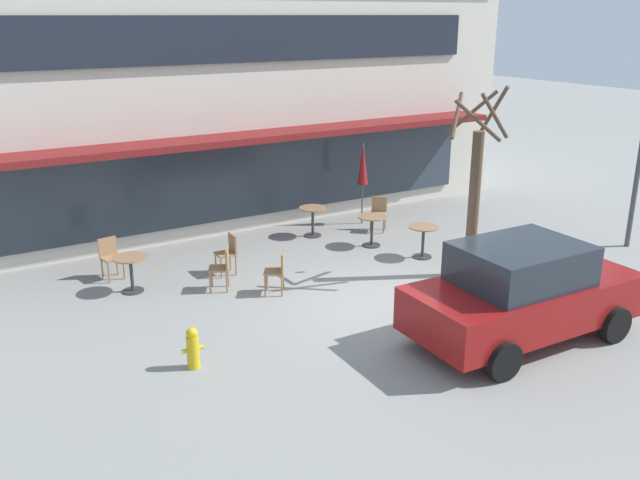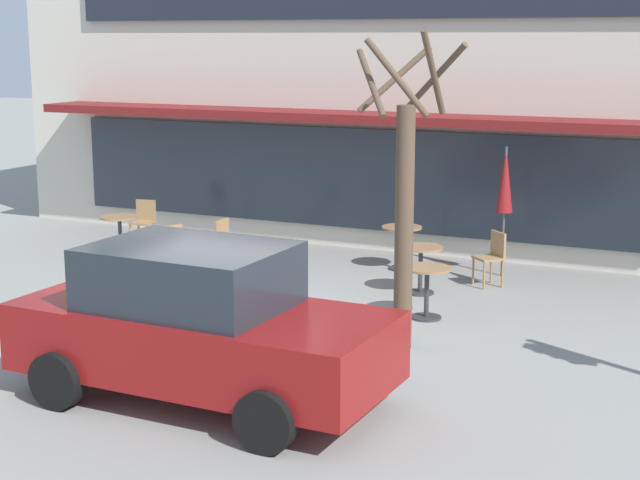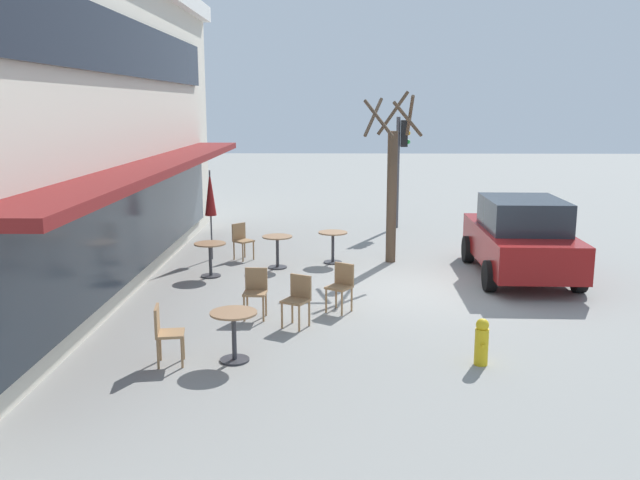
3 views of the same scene
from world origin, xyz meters
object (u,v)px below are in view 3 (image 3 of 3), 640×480
(cafe_table_by_tree, at_px, (333,242))
(cafe_chair_1, at_px, (341,284))
(cafe_chair_2, at_px, (242,238))
(fire_hydrant, at_px, (482,342))
(street_tree, at_px, (392,183))
(cafe_table_streetside, at_px, (234,328))
(cafe_table_mid_patio, at_px, (210,254))
(cafe_chair_3, at_px, (298,297))
(cafe_chair_4, at_px, (165,330))
(patio_umbrella_green_folded, at_px, (210,194))
(cafe_table_near_wall, at_px, (277,246))
(traffic_light_pole, at_px, (401,154))
(parked_sedan, at_px, (521,238))
(cafe_chair_0, at_px, (256,289))

(cafe_table_by_tree, xyz_separation_m, cafe_chair_1, (-3.90, -0.15, 0.01))
(cafe_chair_2, height_order, fire_hydrant, cafe_chair_2)
(street_tree, relative_size, fire_hydrant, 5.79)
(cafe_table_streetside, height_order, cafe_table_mid_patio, same)
(cafe_chair_3, distance_m, street_tree, 5.50)
(cafe_chair_1, distance_m, cafe_chair_4, 3.74)
(cafe_chair_1, bearing_deg, cafe_table_by_tree, 2.18)
(cafe_table_streetside, distance_m, cafe_chair_4, 1.00)
(cafe_chair_2, bearing_deg, cafe_chair_3, -162.27)
(cafe_table_mid_patio, height_order, patio_umbrella_green_folded, patio_umbrella_green_folded)
(cafe_table_streetside, xyz_separation_m, patio_umbrella_green_folded, (6.75, 1.51, 1.11))
(cafe_table_near_wall, relative_size, fire_hydrant, 1.08)
(traffic_light_pole, bearing_deg, cafe_chair_4, 158.29)
(parked_sedan, distance_m, traffic_light_pole, 6.56)
(cafe_chair_1, bearing_deg, cafe_chair_0, 104.65)
(cafe_table_by_tree, height_order, traffic_light_pole, traffic_light_pole)
(cafe_table_streetside, bearing_deg, cafe_chair_2, 6.55)
(cafe_table_streetside, height_order, traffic_light_pole, traffic_light_pole)
(cafe_table_near_wall, height_order, patio_umbrella_green_folded, patio_umbrella_green_folded)
(cafe_table_streetside, height_order, parked_sedan, parked_sedan)
(cafe_chair_3, bearing_deg, fire_hydrant, -121.81)
(cafe_chair_2, bearing_deg, cafe_table_near_wall, -133.09)
(cafe_chair_2, bearing_deg, cafe_table_mid_patio, 164.92)
(cafe_table_near_wall, xyz_separation_m, street_tree, (0.68, -2.69, 1.40))
(cafe_chair_3, xyz_separation_m, cafe_chair_4, (-1.79, 1.85, 0.00))
(cafe_table_near_wall, relative_size, cafe_chair_4, 0.85)
(cafe_chair_3, bearing_deg, patio_umbrella_green_folded, 24.91)
(cafe_chair_0, distance_m, fire_hydrant, 4.19)
(patio_umbrella_green_folded, bearing_deg, fire_hydrant, -143.01)
(cafe_table_by_tree, bearing_deg, patio_umbrella_green_folded, 83.61)
(cafe_table_by_tree, bearing_deg, cafe_table_near_wall, 112.69)
(cafe_table_mid_patio, relative_size, parked_sedan, 0.18)
(fire_hydrant, bearing_deg, cafe_table_mid_patio, 43.61)
(patio_umbrella_green_folded, xyz_separation_m, parked_sedan, (-1.58, -7.12, -0.75))
(cafe_table_streetside, height_order, patio_umbrella_green_folded, patio_umbrella_green_folded)
(cafe_table_streetside, bearing_deg, cafe_chair_0, -2.34)
(cafe_table_streetside, distance_m, cafe_chair_1, 3.00)
(cafe_table_near_wall, height_order, street_tree, street_tree)
(parked_sedan, bearing_deg, cafe_chair_1, 123.69)
(cafe_chair_0, height_order, traffic_light_pole, traffic_light_pole)
(cafe_chair_3, bearing_deg, traffic_light_pole, -15.61)
(cafe_table_streetside, relative_size, patio_umbrella_green_folded, 0.35)
(cafe_table_mid_patio, bearing_deg, street_tree, -69.70)
(cafe_chair_2, bearing_deg, cafe_chair_4, 178.25)
(cafe_table_near_wall, xyz_separation_m, cafe_chair_1, (-3.36, -1.44, 0.01))
(cafe_table_mid_patio, bearing_deg, traffic_light_pole, -37.69)
(patio_umbrella_green_folded, relative_size, street_tree, 0.54)
(cafe_chair_1, bearing_deg, fire_hydrant, -142.24)
(cafe_table_by_tree, bearing_deg, cafe_chair_2, 81.08)
(cafe_chair_4, bearing_deg, cafe_chair_0, -25.30)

